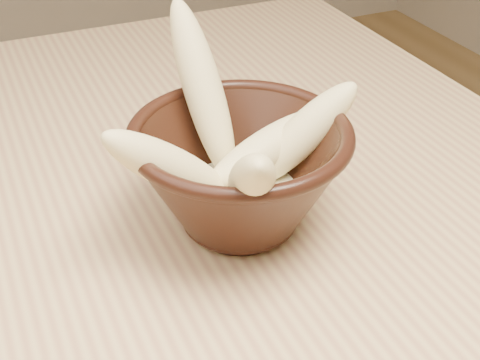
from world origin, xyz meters
name	(u,v)px	position (x,y,z in m)	size (l,w,h in m)	color
bowl	(240,171)	(0.24, -0.11, 0.81)	(0.18, 0.18, 0.10)	black
milk_puddle	(240,196)	(0.24, -0.11, 0.78)	(0.10, 0.10, 0.01)	beige
banana_upright	(203,89)	(0.23, -0.05, 0.85)	(0.03, 0.03, 0.16)	#F0D98E
banana_left	(172,169)	(0.18, -0.12, 0.83)	(0.03, 0.03, 0.13)	#F0D98E
banana_right	(302,135)	(0.30, -0.11, 0.83)	(0.03, 0.03, 0.12)	#F0D98E
banana_across	(267,149)	(0.27, -0.11, 0.82)	(0.03, 0.03, 0.13)	#F0D98E
banana_front	(251,181)	(0.22, -0.17, 0.83)	(0.03, 0.03, 0.14)	#F0D98E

